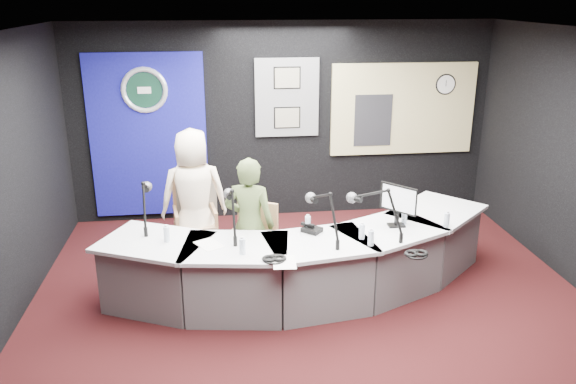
{
  "coord_description": "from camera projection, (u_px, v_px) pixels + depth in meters",
  "views": [
    {
      "loc": [
        -0.92,
        -5.07,
        3.14
      ],
      "look_at": [
        -0.2,
        0.8,
        1.1
      ],
      "focal_mm": 36.0,
      "sensor_mm": 36.0,
      "label": 1
    }
  ],
  "objects": [
    {
      "name": "ground",
      "position": [
        317.0,
        318.0,
        5.89
      ],
      "size": [
        6.0,
        6.0,
        0.0
      ],
      "primitive_type": "plane",
      "color": "black",
      "rests_on": "ground"
    },
    {
      "name": "ceiling",
      "position": [
        322.0,
        35.0,
        4.98
      ],
      "size": [
        6.0,
        6.0,
        0.02
      ],
      "primitive_type": "cube",
      "color": "silver",
      "rests_on": "ground"
    },
    {
      "name": "wall_back",
      "position": [
        283.0,
        122.0,
        8.25
      ],
      "size": [
        6.0,
        0.02,
        2.8
      ],
      "primitive_type": "cube",
      "color": "black",
      "rests_on": "ground"
    },
    {
      "name": "broadcast_desk",
      "position": [
        304.0,
        262.0,
        6.28
      ],
      "size": [
        4.5,
        1.9,
        0.75
      ],
      "primitive_type": null,
      "color": "silver",
      "rests_on": "ground"
    },
    {
      "name": "backdrop_panel",
      "position": [
        148.0,
        136.0,
        8.05
      ],
      "size": [
        1.6,
        0.05,
        2.3
      ],
      "primitive_type": "cube",
      "color": "navy",
      "rests_on": "wall_back"
    },
    {
      "name": "agency_seal",
      "position": [
        144.0,
        90.0,
        7.8
      ],
      "size": [
        0.63,
        0.07,
        0.63
      ],
      "primitive_type": "torus",
      "rotation": [
        1.57,
        0.0,
        0.0
      ],
      "color": "silver",
      "rests_on": "backdrop_panel"
    },
    {
      "name": "seal_center",
      "position": [
        144.0,
        90.0,
        7.81
      ],
      "size": [
        0.48,
        0.01,
        0.48
      ],
      "primitive_type": "cylinder",
      "rotation": [
        1.57,
        0.0,
        0.0
      ],
      "color": "#0D2F20",
      "rests_on": "backdrop_panel"
    },
    {
      "name": "pinboard",
      "position": [
        287.0,
        98.0,
        8.11
      ],
      "size": [
        0.9,
        0.04,
        1.1
      ],
      "primitive_type": "cube",
      "color": "slate",
      "rests_on": "wall_back"
    },
    {
      "name": "framed_photo_upper",
      "position": [
        287.0,
        78.0,
        7.99
      ],
      "size": [
        0.34,
        0.02,
        0.27
      ],
      "primitive_type": "cube",
      "color": "#7E755C",
      "rests_on": "pinboard"
    },
    {
      "name": "framed_photo_lower",
      "position": [
        287.0,
        118.0,
        8.17
      ],
      "size": [
        0.34,
        0.02,
        0.27
      ],
      "primitive_type": "cube",
      "color": "#7E755C",
      "rests_on": "pinboard"
    },
    {
      "name": "booth_window_frame",
      "position": [
        403.0,
        109.0,
        8.37
      ],
      "size": [
        2.12,
        0.06,
        1.32
      ],
      "primitive_type": "cube",
      "color": "tan",
      "rests_on": "wall_back"
    },
    {
      "name": "booth_glow",
      "position": [
        403.0,
        109.0,
        8.36
      ],
      "size": [
        2.0,
        0.02,
        1.2
      ],
      "primitive_type": "cube",
      "color": "tan",
      "rests_on": "booth_window_frame"
    },
    {
      "name": "equipment_rack",
      "position": [
        373.0,
        120.0,
        8.34
      ],
      "size": [
        0.55,
        0.02,
        0.75
      ],
      "primitive_type": "cube",
      "color": "black",
      "rests_on": "booth_window_frame"
    },
    {
      "name": "wall_clock",
      "position": [
        446.0,
        84.0,
        8.3
      ],
      "size": [
        0.28,
        0.01,
        0.28
      ],
      "primitive_type": "cylinder",
      "rotation": [
        1.57,
        0.0,
        0.0
      ],
      "color": "white",
      "rests_on": "booth_window_frame"
    },
    {
      "name": "armchair_left",
      "position": [
        195.0,
        222.0,
        7.09
      ],
      "size": [
        0.61,
        0.61,
        0.96
      ],
      "primitive_type": null,
      "rotation": [
        0.0,
        0.0,
        0.14
      ],
      "color": "#9E7248",
      "rests_on": "ground"
    },
    {
      "name": "armchair_right",
      "position": [
        250.0,
        247.0,
        6.34
      ],
      "size": [
        0.77,
        0.77,
        1.01
      ],
      "primitive_type": null,
      "rotation": [
        0.0,
        0.0,
        -0.49
      ],
      "color": "#9E7248",
      "rests_on": "ground"
    },
    {
      "name": "draped_jacket",
      "position": [
        197.0,
        204.0,
        7.27
      ],
      "size": [
        0.51,
        0.17,
        0.7
      ],
      "primitive_type": "cube",
      "rotation": [
        0.0,
        0.0,
        0.14
      ],
      "color": "slate",
      "rests_on": "armchair_left"
    },
    {
      "name": "person_man",
      "position": [
        194.0,
        196.0,
        6.97
      ],
      "size": [
        0.86,
        0.61,
        1.65
      ],
      "primitive_type": "imported",
      "rotation": [
        0.0,
        0.0,
        3.25
      ],
      "color": "#FFEBCB",
      "rests_on": "ground"
    },
    {
      "name": "person_woman",
      "position": [
        250.0,
        225.0,
        6.26
      ],
      "size": [
        0.64,
        0.51,
        1.52
      ],
      "primitive_type": "imported",
      "rotation": [
        0.0,
        0.0,
        2.84
      ],
      "color": "#4C5D31",
      "rests_on": "ground"
    },
    {
      "name": "computer_monitor",
      "position": [
        398.0,
        198.0,
        6.16
      ],
      "size": [
        0.31,
        0.35,
        0.3
      ],
      "primitive_type": "cube",
      "rotation": [
        0.0,
        0.0,
        -0.85
      ],
      "color": "black",
      "rests_on": "broadcast_desk"
    },
    {
      "name": "desk_phone",
      "position": [
        312.0,
        230.0,
        6.1
      ],
      "size": [
        0.24,
        0.24,
        0.05
      ],
      "primitive_type": "cube",
      "rotation": [
        0.0,
        0.0,
        -0.71
      ],
      "color": "black",
      "rests_on": "broadcast_desk"
    },
    {
      "name": "headphones_near",
      "position": [
        416.0,
        254.0,
        5.56
      ],
      "size": [
        0.24,
        0.24,
        0.04
      ],
      "primitive_type": "torus",
      "color": "black",
      "rests_on": "broadcast_desk"
    },
    {
      "name": "headphones_far",
      "position": [
        274.0,
        258.0,
        5.45
      ],
      "size": [
        0.23,
        0.23,
        0.04
      ],
      "primitive_type": "torus",
      "color": "black",
      "rests_on": "broadcast_desk"
    },
    {
      "name": "paper_stack",
      "position": [
        209.0,
        244.0,
        5.8
      ],
      "size": [
        0.33,
        0.36,
        0.0
      ],
      "primitive_type": "cube",
      "rotation": [
        0.0,
        0.0,
        0.53
      ],
      "color": "white",
      "rests_on": "broadcast_desk"
    },
    {
      "name": "notepad",
      "position": [
        284.0,
        262.0,
        5.42
      ],
      "size": [
        0.23,
        0.32,
        0.0
      ],
      "primitive_type": "cube",
      "rotation": [
        0.0,
        0.0,
        -0.06
      ],
      "color": "white",
      "rests_on": "broadcast_desk"
    },
    {
      "name": "boom_mic_a",
      "position": [
        146.0,
        199.0,
        6.19
      ],
      "size": [
        0.16,
        0.74,
        0.6
      ],
      "primitive_type": null,
      "color": "black",
      "rests_on": "broadcast_desk"
    },
    {
      "name": "boom_mic_b",
      "position": [
        232.0,
        207.0,
        5.96
      ],
      "size": [
        0.16,
        0.74,
        0.6
      ],
      "primitive_type": null,
      "color": "black",
      "rests_on": "broadcast_desk"
    },
    {
      "name": "boom_mic_c",
      "position": [
        324.0,
        211.0,
        5.86
      ],
      "size": [
        0.3,
        0.71,
        0.6
      ],
      "primitive_type": null,
      "color": "black",
      "rests_on": "broadcast_desk"
    },
    {
      "name": "boom_mic_d",
      "position": [
        376.0,
        208.0,
        5.94
      ],
      "size": [
        0.53,
        0.58,
        0.6
      ],
      "primitive_type": null,
      "color": "black",
      "rests_on": "broadcast_desk"
    },
    {
      "name": "water_bottles",
      "position": [
        313.0,
        230.0,
        5.91
      ],
      "size": [
        3.03,
        0.62,
        0.18
      ],
      "primitive_type": null,
      "color": "silver",
      "rests_on": "broadcast_desk"
    }
  ]
}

